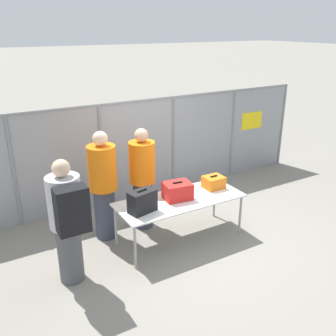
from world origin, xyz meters
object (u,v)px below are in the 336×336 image
at_px(suitcase_orange, 214,182).
at_px(traveler_hooded, 68,219).
at_px(suitcase_black, 142,201).
at_px(utility_trailer, 164,132).
at_px(security_worker_far, 103,185).
at_px(suitcase_red, 177,191).
at_px(security_worker_near, 142,178).
at_px(inspection_table, 180,202).

height_order(suitcase_orange, traveler_hooded, traveler_hooded).
height_order(suitcase_black, utility_trailer, suitcase_black).
bearing_deg(traveler_hooded, security_worker_far, 59.57).
height_order(suitcase_red, security_worker_near, security_worker_near).
bearing_deg(utility_trailer, inspection_table, -116.70).
height_order(traveler_hooded, utility_trailer, traveler_hooded).
bearing_deg(suitcase_red, suitcase_orange, 4.08).
relative_size(suitcase_black, security_worker_near, 0.25).
relative_size(suitcase_black, suitcase_red, 0.95).
bearing_deg(utility_trailer, suitcase_red, -117.15).
relative_size(inspection_table, security_worker_near, 1.16).
bearing_deg(suitcase_black, suitcase_red, 9.93).
distance_m(suitcase_red, traveler_hooded, 1.85).
bearing_deg(utility_trailer, security_worker_near, -124.15).
xyz_separation_m(security_worker_near, utility_trailer, (2.59, 3.82, -0.49)).
height_order(inspection_table, security_worker_near, security_worker_near).
bearing_deg(suitcase_red, utility_trailer, 62.85).
xyz_separation_m(suitcase_orange, utility_trailer, (1.55, 4.44, -0.40)).
distance_m(suitcase_black, suitcase_orange, 1.46).
relative_size(inspection_table, traveler_hooded, 1.16).
distance_m(traveler_hooded, security_worker_near, 1.78).
distance_m(suitcase_black, traveler_hooded, 1.15).
distance_m(suitcase_black, security_worker_near, 0.88).
bearing_deg(suitcase_orange, security_worker_far, 160.49).
height_order(suitcase_black, suitcase_orange, suitcase_black).
height_order(inspection_table, security_worker_far, security_worker_far).
bearing_deg(suitcase_black, security_worker_near, 63.29).
bearing_deg(suitcase_orange, suitcase_red, -175.92).
relative_size(inspection_table, utility_trailer, 0.56).
xyz_separation_m(inspection_table, security_worker_far, (-1.02, 0.71, 0.26)).
distance_m(suitcase_black, utility_trailer, 5.52).
bearing_deg(security_worker_far, traveler_hooded, 27.10).
bearing_deg(traveler_hooded, security_worker_near, 42.69).
height_order(suitcase_red, security_worker_far, security_worker_far).
distance_m(inspection_table, traveler_hooded, 1.89).
distance_m(suitcase_orange, utility_trailer, 4.72).
relative_size(suitcase_orange, security_worker_near, 0.19).
bearing_deg(suitcase_red, inspection_table, -54.69).
xyz_separation_m(inspection_table, suitcase_orange, (0.73, 0.09, 0.15)).
relative_size(traveler_hooded, security_worker_near, 1.00).
xyz_separation_m(inspection_table, suitcase_black, (-0.71, -0.08, 0.22)).
distance_m(suitcase_orange, security_worker_far, 1.86).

